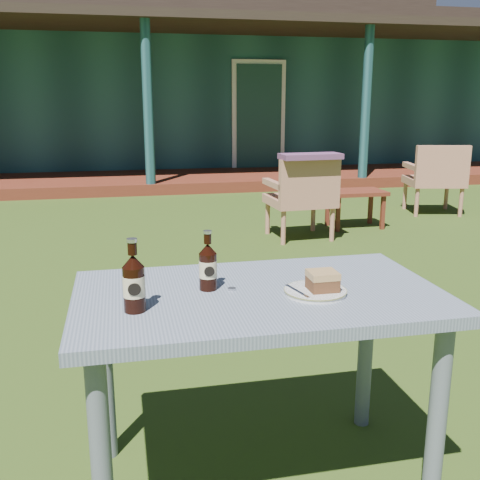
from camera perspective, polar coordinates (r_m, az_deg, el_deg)
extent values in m
plane|color=#334916|center=(3.58, -4.41, -7.82)|extent=(80.00, 80.00, 0.00)
cube|color=#1B4448|center=(12.80, -10.49, 13.70)|extent=(15.00, 6.00, 2.60)
cube|color=black|center=(12.88, -10.79, 20.15)|extent=(15.80, 6.80, 0.30)
cube|color=black|center=(12.93, -10.88, 21.91)|extent=(12.00, 3.50, 0.60)
cube|color=#5F2517|center=(8.99, -9.30, 5.88)|extent=(15.00, 1.80, 0.16)
cube|color=black|center=(8.97, -9.94, 21.03)|extent=(15.40, 2.00, 0.12)
cylinder|color=#1B4448|center=(8.11, -9.32, 13.13)|extent=(0.14, 0.14, 2.45)
cylinder|color=#1B4448|center=(8.89, 12.67, 13.05)|extent=(0.14, 0.14, 2.45)
cube|color=white|center=(10.08, 1.89, 12.17)|extent=(0.95, 0.06, 2.00)
cube|color=#193D38|center=(10.05, 1.93, 12.17)|extent=(0.80, 0.04, 1.85)
cylinder|color=brown|center=(22.33, -3.39, 22.85)|extent=(0.28, 0.28, 9.50)
cube|color=slate|center=(1.86, 1.95, -5.80)|extent=(1.20, 0.70, 0.04)
cylinder|color=slate|center=(1.74, -13.89, -21.17)|extent=(0.06, 0.06, 0.68)
cylinder|color=slate|center=(1.98, 19.39, -16.90)|extent=(0.06, 0.06, 0.68)
cylinder|color=slate|center=(2.20, -13.54, -13.10)|extent=(0.06, 0.06, 0.68)
cylinder|color=slate|center=(2.40, 12.63, -10.74)|extent=(0.06, 0.06, 0.68)
cylinder|color=silver|center=(1.84, 7.66, -5.21)|extent=(0.20, 0.20, 0.01)
cylinder|color=olive|center=(1.84, 7.66, -5.07)|extent=(0.20, 0.20, 0.00)
cube|color=#512F1A|center=(1.83, 8.37, -4.43)|extent=(0.09, 0.08, 0.04)
cube|color=tan|center=(1.82, 8.41, -3.50)|extent=(0.09, 0.09, 0.02)
cube|color=silver|center=(1.81, 5.83, -5.21)|extent=(0.04, 0.14, 0.00)
cylinder|color=black|center=(1.85, -3.27, -3.23)|extent=(0.06, 0.06, 0.12)
cone|color=black|center=(1.83, -3.30, -0.88)|extent=(0.06, 0.06, 0.03)
cylinder|color=black|center=(1.82, -3.32, 0.15)|extent=(0.02, 0.02, 0.03)
cylinder|color=silver|center=(1.82, -3.33, 0.82)|extent=(0.03, 0.03, 0.01)
cylinder|color=beige|center=(1.85, -3.27, -2.95)|extent=(0.06, 0.06, 0.06)
cylinder|color=black|center=(1.82, -3.13, -3.22)|extent=(0.03, 0.00, 0.03)
cylinder|color=black|center=(1.69, -10.70, -4.94)|extent=(0.07, 0.07, 0.14)
cone|color=black|center=(1.66, -10.83, -2.10)|extent=(0.07, 0.07, 0.04)
cylinder|color=black|center=(1.65, -10.89, -0.84)|extent=(0.03, 0.03, 0.04)
cylinder|color=silver|center=(1.65, -10.93, -0.03)|extent=(0.03, 0.03, 0.01)
cylinder|color=beige|center=(1.69, -10.71, -4.60)|extent=(0.07, 0.07, 0.06)
cylinder|color=black|center=(1.65, -10.68, -4.96)|extent=(0.04, 0.00, 0.04)
cylinder|color=silver|center=(1.86, -0.83, -5.01)|extent=(0.03, 0.03, 0.01)
cube|color=#B17358|center=(5.54, 6.07, 4.00)|extent=(0.63, 0.59, 0.08)
cube|color=#B17358|center=(5.29, 7.11, 6.08)|extent=(0.60, 0.11, 0.39)
cube|color=#B17358|center=(5.64, 8.55, 5.85)|extent=(0.10, 0.52, 0.06)
cube|color=#B17358|center=(5.44, 3.45, 5.69)|extent=(0.10, 0.52, 0.06)
cylinder|color=#B17358|center=(5.89, 7.45, 2.51)|extent=(0.05, 0.05, 0.33)
cylinder|color=#B17358|center=(5.71, 2.82, 2.25)|extent=(0.05, 0.05, 0.33)
cylinder|color=#B17358|center=(5.47, 9.35, 1.56)|extent=(0.05, 0.05, 0.33)
cylinder|color=#B17358|center=(5.28, 4.43, 1.26)|extent=(0.05, 0.05, 0.33)
cube|color=#B17358|center=(7.13, 19.06, 5.65)|extent=(0.72, 0.69, 0.09)
cube|color=#B17358|center=(6.87, 19.89, 7.35)|extent=(0.61, 0.20, 0.40)
cube|color=#B17358|center=(7.22, 21.18, 6.99)|extent=(0.18, 0.54, 0.06)
cube|color=#B17358|center=(7.05, 17.02, 7.16)|extent=(0.18, 0.54, 0.06)
cylinder|color=#B17358|center=(7.47, 20.22, 4.25)|extent=(0.05, 0.05, 0.34)
cylinder|color=#B17358|center=(7.31, 16.41, 4.35)|extent=(0.05, 0.05, 0.34)
cylinder|color=#B17358|center=(7.03, 21.53, 3.57)|extent=(0.05, 0.05, 0.34)
cylinder|color=#B17358|center=(6.86, 17.51, 3.66)|extent=(0.05, 0.05, 0.34)
cube|color=#63375D|center=(5.26, 7.18, 8.44)|extent=(0.58, 0.27, 0.05)
cube|color=#5F2517|center=(6.08, 11.67, 4.77)|extent=(0.60, 0.40, 0.04)
cube|color=#5F2517|center=(5.88, 9.92, 2.57)|extent=(0.04, 0.04, 0.36)
cube|color=#5F2517|center=(6.09, 14.30, 2.72)|extent=(0.04, 0.04, 0.36)
cube|color=#5F2517|center=(6.16, 8.88, 3.12)|extent=(0.04, 0.04, 0.36)
cube|color=#5F2517|center=(6.35, 13.11, 3.25)|extent=(0.04, 0.04, 0.36)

